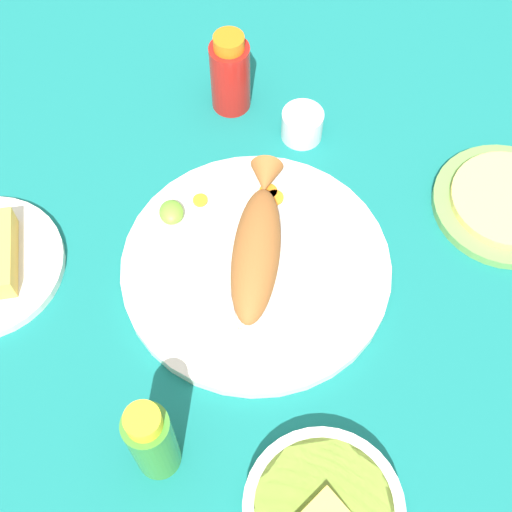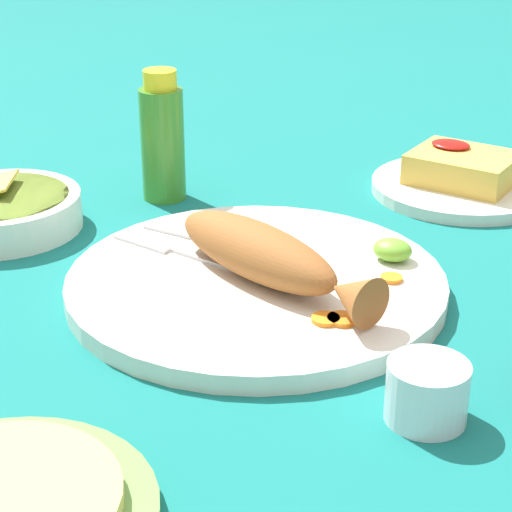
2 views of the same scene
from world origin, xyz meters
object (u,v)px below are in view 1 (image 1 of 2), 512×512
(fork_near, at_px, (269,326))
(tortilla_plate, at_px, (505,205))
(guacamole_bowl, at_px, (323,510))
(main_plate, at_px, (256,267))
(fork_far, at_px, (233,324))
(hot_sauce_bottle_green, at_px, (152,441))
(salt_cup, at_px, (302,126))
(fried_fish, at_px, (257,244))
(hot_sauce_bottle_red, at_px, (230,74))

(fork_near, distance_m, tortilla_plate, 0.38)
(guacamole_bowl, bearing_deg, main_plate, -176.01)
(fork_far, bearing_deg, tortilla_plate, 104.71)
(main_plate, xyz_separation_m, fork_far, (0.08, -0.04, 0.01))
(hot_sauce_bottle_green, distance_m, guacamole_bowl, 0.20)
(fork_far, relative_size, salt_cup, 3.02)
(fried_fish, height_order, fork_far, fried_fish)
(salt_cup, height_order, tortilla_plate, salt_cup)
(main_plate, xyz_separation_m, hot_sauce_bottle_red, (-0.30, 0.01, 0.05))
(hot_sauce_bottle_green, bearing_deg, salt_cup, 150.28)
(hot_sauce_bottle_green, height_order, guacamole_bowl, hot_sauce_bottle_green)
(fork_far, bearing_deg, hot_sauce_bottle_green, -39.23)
(fried_fish, distance_m, hot_sauce_bottle_red, 0.28)
(hot_sauce_bottle_green, relative_size, salt_cup, 2.50)
(fried_fish, xyz_separation_m, fork_far, (0.10, -0.05, -0.02))
(fork_near, height_order, hot_sauce_bottle_green, hot_sauce_bottle_green)
(main_plate, distance_m, fork_near, 0.09)
(salt_cup, relative_size, tortilla_plate, 0.30)
(fried_fish, xyz_separation_m, salt_cup, (-0.20, 0.10, -0.02))
(main_plate, relative_size, salt_cup, 5.81)
(hot_sauce_bottle_red, bearing_deg, salt_cup, 50.36)
(fried_fish, xyz_separation_m, guacamole_bowl, (0.34, 0.02, -0.02))
(fried_fish, relative_size, tortilla_plate, 1.23)
(fork_near, distance_m, salt_cup, 0.33)
(fork_far, height_order, guacamole_bowl, guacamole_bowl)
(fork_far, bearing_deg, guacamole_bowl, 12.53)
(fork_near, relative_size, fork_far, 1.00)
(fried_fish, bearing_deg, main_plate, -0.00)
(fork_near, xyz_separation_m, tortilla_plate, (-0.14, 0.36, -0.01))
(main_plate, relative_size, hot_sauce_bottle_red, 2.67)
(hot_sauce_bottle_red, bearing_deg, guacamole_bowl, 1.18)
(fork_near, xyz_separation_m, hot_sauce_bottle_red, (-0.39, 0.01, 0.04))
(main_plate, distance_m, guacamole_bowl, 0.32)
(fork_near, height_order, guacamole_bowl, guacamole_bowl)
(fried_fish, height_order, guacamole_bowl, fried_fish)
(guacamole_bowl, distance_m, tortilla_plate, 0.50)
(hot_sauce_bottle_red, relative_size, tortilla_plate, 0.66)
(guacamole_bowl, relative_size, tortilla_plate, 0.87)
(fork_far, relative_size, guacamole_bowl, 1.05)
(salt_cup, height_order, guacamole_bowl, guacamole_bowl)
(hot_sauce_bottle_green, bearing_deg, fork_far, 143.47)
(fork_far, distance_m, salt_cup, 0.33)
(fork_near, bearing_deg, fried_fish, -178.51)
(fork_far, distance_m, hot_sauce_bottle_green, 0.19)
(fork_near, relative_size, guacamole_bowl, 1.05)
(tortilla_plate, bearing_deg, guacamole_bowl, -42.94)
(fried_fish, bearing_deg, hot_sauce_bottle_green, -17.15)
(fork_near, bearing_deg, fork_far, -98.90)
(tortilla_plate, bearing_deg, fork_far, -72.59)
(main_plate, height_order, fork_far, fork_far)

